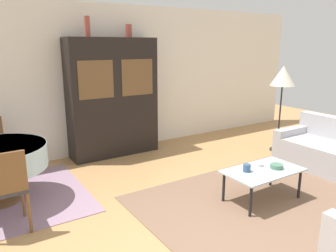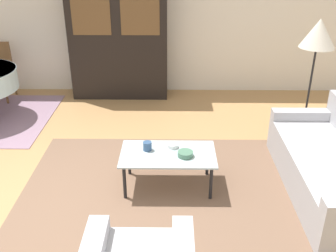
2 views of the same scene
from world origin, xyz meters
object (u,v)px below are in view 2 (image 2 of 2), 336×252
cup (147,146)px  bowl_small (173,146)px  display_cabinet (119,35)px  floor_lamp (318,37)px  bowl (185,154)px  coffee_table (168,157)px

cup → bowl_small: cup is taller
display_cabinet → floor_lamp: bearing=-28.9°
cup → bowl: (0.41, -0.13, -0.02)m
bowl_small → coffee_table: bearing=-111.6°
floor_lamp → bowl: bearing=-141.5°
coffee_table → display_cabinet: (-0.85, 2.78, 0.67)m
coffee_table → bowl_small: size_ratio=8.91×
bowl → display_cabinet: bearing=110.0°
bowl → cup: bearing=162.5°
bowl → bowl_small: 0.23m
floor_lamp → bowl: (-1.69, -1.34, -0.93)m
floor_lamp → bowl_small: floor_lamp is taller
bowl → bowl_small: size_ratio=1.43×
bowl_small → cup: bearing=-168.0°
bowl → bowl_small: (-0.13, 0.19, -0.01)m
floor_lamp → coffee_table: bearing=-145.6°
coffee_table → cup: size_ratio=10.47×
display_cabinet → bowl: display_cabinet is taller
display_cabinet → cup: (0.62, -2.71, -0.58)m
cup → display_cabinet: bearing=103.0°
display_cabinet → bowl: bearing=-70.0°
coffee_table → floor_lamp: floor_lamp is taller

